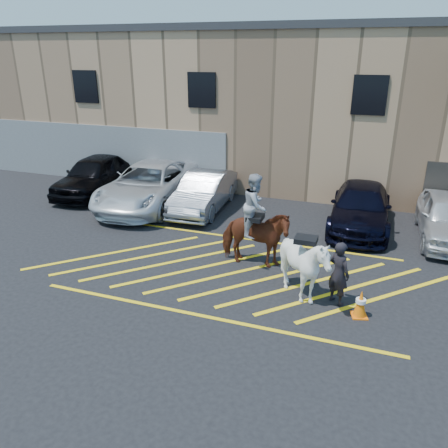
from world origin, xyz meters
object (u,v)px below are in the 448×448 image
(car_black_suv, at_px, (95,175))
(car_silver_sedan, at_px, (204,192))
(car_white_pickup, at_px, (149,185))
(saddled_white, at_px, (304,266))
(handler, at_px, (339,273))
(mounted_bay, at_px, (255,230))
(traffic_cone, at_px, (361,304))
(car_blue_suv, at_px, (361,207))

(car_black_suv, height_order, car_silver_sedan, car_black_suv)
(car_white_pickup, height_order, saddled_white, saddled_white)
(car_black_suv, bearing_deg, handler, -32.07)
(mounted_bay, xyz_separation_m, traffic_cone, (3.25, -1.82, -0.81))
(car_silver_sedan, distance_m, handler, 8.20)
(car_silver_sedan, distance_m, car_blue_suv, 6.22)
(car_blue_suv, bearing_deg, car_black_suv, 178.47)
(car_black_suv, distance_m, car_silver_sedan, 5.64)
(handler, relative_size, traffic_cone, 2.38)
(car_white_pickup, distance_m, car_blue_suv, 8.68)
(saddled_white, bearing_deg, car_blue_suv, 79.43)
(saddled_white, bearing_deg, mounted_bay, 140.16)
(mounted_bay, distance_m, saddled_white, 2.28)
(car_blue_suv, relative_size, handler, 3.01)
(car_black_suv, xyz_separation_m, traffic_cone, (12.23, -6.53, -0.51))
(car_silver_sedan, bearing_deg, mounted_bay, -54.38)
(traffic_cone, bearing_deg, car_blue_suv, 93.56)
(saddled_white, relative_size, traffic_cone, 2.65)
(saddled_white, bearing_deg, car_black_suv, 150.11)
(traffic_cone, bearing_deg, saddled_white, 166.43)
(mounted_bay, relative_size, saddled_white, 1.51)
(car_blue_suv, xyz_separation_m, traffic_cone, (0.39, -6.34, -0.39))
(car_white_pickup, height_order, car_silver_sedan, car_white_pickup)
(car_blue_suv, distance_m, traffic_cone, 6.36)
(car_white_pickup, relative_size, handler, 3.64)
(car_white_pickup, bearing_deg, car_silver_sedan, 0.00)
(car_silver_sedan, distance_m, saddled_white, 7.66)
(car_silver_sedan, bearing_deg, car_blue_suv, -0.22)
(car_blue_suv, bearing_deg, car_silver_sedan, -178.16)
(car_blue_suv, bearing_deg, car_white_pickup, -177.77)
(car_white_pickup, distance_m, saddled_white, 9.37)
(car_white_pickup, relative_size, car_blue_suv, 1.21)
(car_blue_suv, distance_m, handler, 5.87)
(car_silver_sedan, xyz_separation_m, car_blue_suv, (6.21, 0.27, -0.01))
(mounted_bay, bearing_deg, car_white_pickup, 144.89)
(car_black_suv, relative_size, saddled_white, 2.65)
(mounted_bay, height_order, saddled_white, mounted_bay)
(saddled_white, distance_m, traffic_cone, 1.67)
(car_black_suv, bearing_deg, car_blue_suv, -5.46)
(car_blue_suv, height_order, traffic_cone, car_blue_suv)
(car_silver_sedan, distance_m, mounted_bay, 5.43)
(car_white_pickup, xyz_separation_m, saddled_white, (7.56, -5.54, 0.09))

